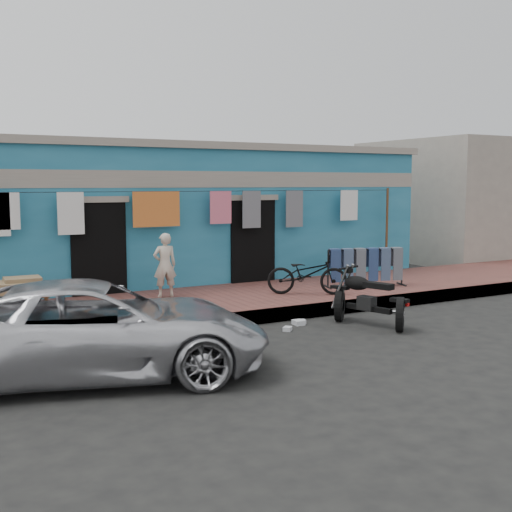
{
  "coord_description": "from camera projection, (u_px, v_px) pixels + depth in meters",
  "views": [
    {
      "loc": [
        -5.64,
        -8.11,
        2.47
      ],
      "look_at": [
        0.0,
        2.0,
        1.15
      ],
      "focal_mm": 45.0,
      "sensor_mm": 36.0,
      "label": 1
    }
  ],
  "objects": [
    {
      "name": "motorcycle",
      "position": [
        369.0,
        298.0,
        11.08
      ],
      "size": [
        1.46,
        1.87,
        1.0
      ],
      "primitive_type": null,
      "rotation": [
        0.0,
        0.0,
        0.32
      ],
      "color": "black",
      "rests_on": "ground"
    },
    {
      "name": "jeans_rack",
      "position": [
        366.0,
        267.0,
        13.8
      ],
      "size": [
        1.98,
        1.34,
        0.86
      ],
      "primitive_type": null,
      "rotation": [
        0.0,
        0.0,
        -0.29
      ],
      "color": "black",
      "rests_on": "sidewalk"
    },
    {
      "name": "building",
      "position": [
        158.0,
        215.0,
        15.92
      ],
      "size": [
        12.2,
        5.2,
        3.36
      ],
      "color": "#206686",
      "rests_on": "ground"
    },
    {
      "name": "charpoy",
      "position": [
        2.0,
        296.0,
        11.08
      ],
      "size": [
        1.93,
        1.36,
        0.56
      ],
      "primitive_type": null,
      "rotation": [
        0.0,
        0.0,
        -0.18
      ],
      "color": "brown",
      "rests_on": "sidewalk"
    },
    {
      "name": "litter_c",
      "position": [
        298.0,
        323.0,
        11.22
      ],
      "size": [
        0.18,
        0.22,
        0.08
      ],
      "primitive_type": "cube",
      "rotation": [
        0.0,
        0.0,
        1.51
      ],
      "color": "silver",
      "rests_on": "ground"
    },
    {
      "name": "car",
      "position": [
        95.0,
        327.0,
        8.16
      ],
      "size": [
        4.93,
        3.3,
        1.28
      ],
      "primitive_type": "imported",
      "rotation": [
        0.0,
        0.0,
        1.27
      ],
      "color": "silver",
      "rests_on": "ground"
    },
    {
      "name": "sidewalk",
      "position": [
        231.0,
        303.0,
        12.64
      ],
      "size": [
        28.0,
        3.0,
        0.25
      ],
      "primitive_type": "cube",
      "color": "brown",
      "rests_on": "ground"
    },
    {
      "name": "neighbor_right",
      "position": [
        472.0,
        200.0,
        21.23
      ],
      "size": [
        6.0,
        5.0,
        3.8
      ],
      "primitive_type": "cube",
      "color": "#9E9384",
      "rests_on": "ground"
    },
    {
      "name": "litter_b",
      "position": [
        302.0,
        322.0,
        11.32
      ],
      "size": [
        0.14,
        0.16,
        0.07
      ],
      "primitive_type": "cube",
      "rotation": [
        0.0,
        0.0,
        1.26
      ],
      "color": "silver",
      "rests_on": "ground"
    },
    {
      "name": "seated_person",
      "position": [
        165.0,
        265.0,
        12.52
      ],
      "size": [
        0.49,
        0.36,
        1.26
      ],
      "primitive_type": "imported",
      "rotation": [
        0.0,
        0.0,
        3.0
      ],
      "color": "beige",
      "rests_on": "sidewalk"
    },
    {
      "name": "ground",
      "position": [
        318.0,
        341.0,
        10.05
      ],
      "size": [
        80.0,
        80.0,
        0.0
      ],
      "primitive_type": "plane",
      "color": "black",
      "rests_on": "ground"
    },
    {
      "name": "clothesline",
      "position": [
        179.0,
        215.0,
        13.25
      ],
      "size": [
        10.06,
        0.06,
        2.1
      ],
      "color": "brown",
      "rests_on": "sidewalk"
    },
    {
      "name": "litter_a",
      "position": [
        287.0,
        329.0,
        10.76
      ],
      "size": [
        0.2,
        0.2,
        0.07
      ],
      "primitive_type": "cube",
      "rotation": [
        0.0,
        0.0,
        0.74
      ],
      "color": "silver",
      "rests_on": "ground"
    },
    {
      "name": "bicycle",
      "position": [
        307.0,
        269.0,
        12.8
      ],
      "size": [
        1.63,
        1.33,
        1.03
      ],
      "primitive_type": "imported",
      "rotation": [
        0.0,
        0.0,
        0.99
      ],
      "color": "black",
      "rests_on": "sidewalk"
    },
    {
      "name": "curb",
      "position": [
        268.0,
        316.0,
        11.38
      ],
      "size": [
        28.0,
        0.1,
        0.25
      ],
      "primitive_type": "cube",
      "color": "gray",
      "rests_on": "ground"
    }
  ]
}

